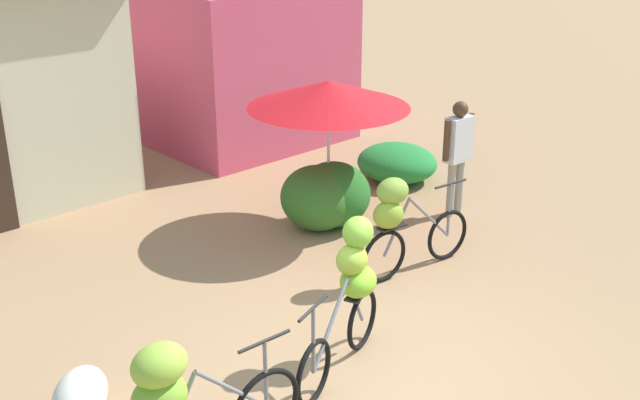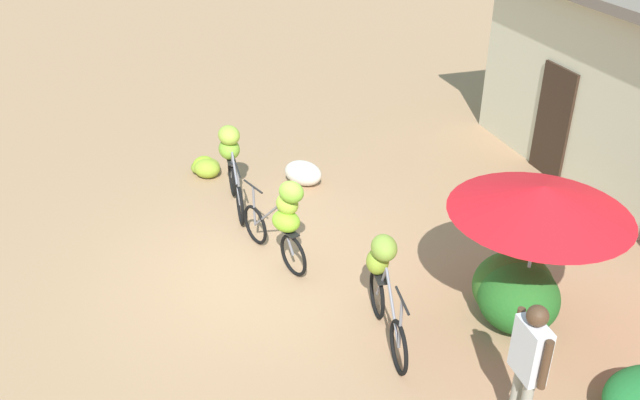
% 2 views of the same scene
% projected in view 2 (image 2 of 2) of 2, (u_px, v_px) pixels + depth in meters
% --- Properties ---
extents(ground_plane, '(60.00, 60.00, 0.00)m').
position_uv_depth(ground_plane, '(258.00, 271.00, 9.44)').
color(ground_plane, '#A67E5A').
extents(building_low, '(5.36, 3.24, 3.30)m').
position_uv_depth(building_low, '(627.00, 78.00, 11.70)').
color(building_low, beige).
rests_on(building_low, ground).
extents(hedge_bush_front_left, '(0.96, 1.03, 0.86)m').
position_uv_depth(hedge_bush_front_left, '(513.00, 286.00, 8.41)').
color(hedge_bush_front_left, '#326724').
rests_on(hedge_bush_front_left, ground).
extents(hedge_bush_front_right, '(1.00, 1.00, 0.88)m').
position_uv_depth(hedge_bush_front_right, '(518.00, 297.00, 8.20)').
color(hedge_bush_front_right, '#246824').
rests_on(hedge_bush_front_right, ground).
extents(market_umbrella, '(2.12, 2.12, 1.98)m').
position_uv_depth(market_umbrella, '(541.00, 200.00, 7.57)').
color(market_umbrella, beige).
rests_on(market_umbrella, ground).
extents(bicycle_leftmost, '(1.66, 0.39, 1.29)m').
position_uv_depth(bicycle_leftmost, '(231.00, 158.00, 10.89)').
color(bicycle_leftmost, black).
rests_on(bicycle_leftmost, ground).
extents(bicycle_near_pile, '(1.57, 0.69, 1.42)m').
position_uv_depth(bicycle_near_pile, '(283.00, 217.00, 9.17)').
color(bicycle_near_pile, black).
rests_on(bicycle_near_pile, ground).
extents(bicycle_center_loaded, '(1.65, 0.42, 1.25)m').
position_uv_depth(bicycle_center_loaded, '(384.00, 278.00, 8.04)').
color(bicycle_center_loaded, black).
rests_on(bicycle_center_loaded, ground).
extents(banana_pile_on_ground, '(0.80, 0.66, 0.34)m').
position_uv_depth(banana_pile_on_ground, '(206.00, 167.00, 12.03)').
color(banana_pile_on_ground, '#91AF30').
rests_on(banana_pile_on_ground, ground).
extents(produce_sack, '(0.81, 0.81, 0.44)m').
position_uv_depth(produce_sack, '(303.00, 173.00, 11.67)').
color(produce_sack, silver).
rests_on(produce_sack, ground).
extents(person_vendor, '(0.58, 0.21, 1.62)m').
position_uv_depth(person_vendor, '(529.00, 358.00, 6.46)').
color(person_vendor, gray).
rests_on(person_vendor, ground).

